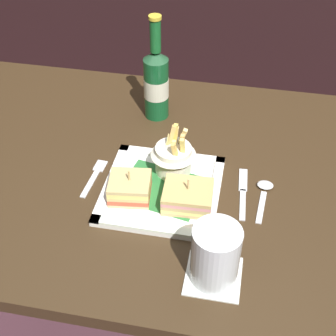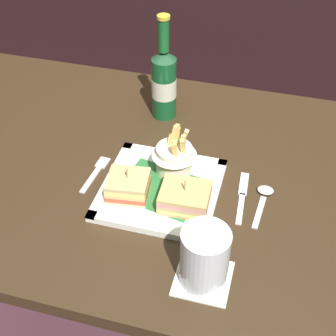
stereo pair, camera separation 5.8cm
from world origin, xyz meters
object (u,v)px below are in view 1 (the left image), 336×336
(spoon, at_px, (264,190))
(sandwich_half_left, at_px, (130,188))
(beer_bottle, at_px, (156,82))
(fork, at_px, (95,176))
(sandwich_half_right, at_px, (188,196))
(fries_cup, at_px, (175,155))
(dining_table, at_px, (173,223))
(knife, at_px, (243,190))
(square_plate, at_px, (162,190))
(water_glass, at_px, (215,258))

(spoon, bearing_deg, sandwich_half_left, -164.84)
(beer_bottle, bearing_deg, sandwich_half_left, -88.30)
(beer_bottle, height_order, fork, beer_bottle)
(sandwich_half_left, relative_size, fork, 0.76)
(sandwich_half_left, distance_m, sandwich_half_right, 0.12)
(sandwich_half_left, distance_m, beer_bottle, 0.32)
(sandwich_half_left, height_order, spoon, sandwich_half_left)
(beer_bottle, bearing_deg, fries_cup, -68.22)
(beer_bottle, xyz_separation_m, fork, (-0.09, -0.26, -0.10))
(dining_table, distance_m, fork, 0.25)
(dining_table, relative_size, knife, 8.34)
(square_plate, bearing_deg, beer_bottle, 104.15)
(dining_table, distance_m, spoon, 0.27)
(dining_table, xyz_separation_m, fries_cup, (0.00, -0.01, 0.23))
(square_plate, xyz_separation_m, fork, (-0.16, 0.02, -0.01))
(square_plate, distance_m, sandwich_half_left, 0.07)
(sandwich_half_left, xyz_separation_m, beer_bottle, (-0.01, 0.31, 0.06))
(beer_bottle, relative_size, spoon, 2.15)
(knife, bearing_deg, sandwich_half_right, -147.36)
(beer_bottle, xyz_separation_m, knife, (0.24, -0.24, -0.10))
(sandwich_half_left, xyz_separation_m, fries_cup, (0.08, 0.10, 0.02))
(sandwich_half_left, bearing_deg, knife, 16.89)
(fries_cup, height_order, fork, fries_cup)
(sandwich_half_right, distance_m, knife, 0.13)
(fork, bearing_deg, square_plate, -7.80)
(square_plate, relative_size, sandwich_half_right, 2.38)
(spoon, bearing_deg, knife, -174.16)
(sandwich_half_right, xyz_separation_m, water_glass, (0.07, -0.16, 0.02))
(square_plate, height_order, fries_cup, fries_cup)
(knife, bearing_deg, dining_table, 168.27)
(dining_table, height_order, square_plate, square_plate)
(sandwich_half_right, distance_m, water_glass, 0.18)
(dining_table, height_order, knife, knife)
(square_plate, height_order, water_glass, water_glass)
(dining_table, height_order, spoon, spoon)
(knife, relative_size, spoon, 1.29)
(square_plate, relative_size, knife, 1.53)
(sandwich_half_left, relative_size, spoon, 0.75)
(fries_cup, bearing_deg, sandwich_half_left, -128.80)
(spoon, bearing_deg, dining_table, 172.09)
(sandwich_half_left, bearing_deg, spoon, 15.16)
(square_plate, bearing_deg, dining_table, 79.47)
(dining_table, relative_size, sandwich_half_left, 14.33)
(water_glass, distance_m, fork, 0.37)
(square_plate, bearing_deg, fork, 172.20)
(fries_cup, bearing_deg, water_glass, -65.35)
(sandwich_half_right, relative_size, beer_bottle, 0.38)
(knife, distance_m, spoon, 0.05)
(square_plate, relative_size, water_glass, 2.07)
(spoon, bearing_deg, square_plate, -168.98)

